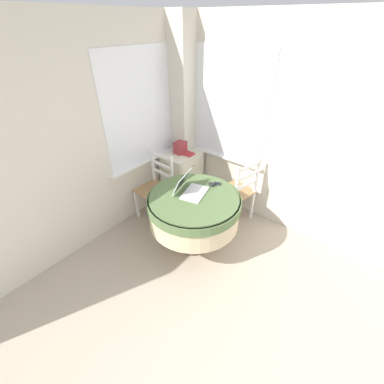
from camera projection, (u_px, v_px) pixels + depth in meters
name	position (u px, v px, depth m)	size (l,w,h in m)	color
corner_room_shell	(206.00, 149.00, 2.76)	(4.35, 4.86, 2.55)	beige
round_dining_table	(194.00, 208.00, 2.98)	(1.08, 1.08, 0.78)	#4C3D2D
laptop	(190.00, 189.00, 2.93)	(0.41, 0.40, 0.23)	white
computer_mouse	(212.00, 184.00, 3.06)	(0.06, 0.09, 0.05)	black
cell_phone	(217.00, 184.00, 3.10)	(0.09, 0.12, 0.01)	#2D2D33
dining_chair_near_back_window	(156.00, 188.00, 3.59)	(0.43, 0.45, 0.97)	#A87F51
dining_chair_near_right_window	(238.00, 192.00, 3.52)	(0.51, 0.50, 0.97)	#A87F51
corner_cabinet	(182.00, 175.00, 4.05)	(0.59, 0.46, 0.78)	silver
storage_box	(180.00, 147.00, 3.79)	(0.17, 0.13, 0.18)	#9E3338
book_on_cabinet	(186.00, 153.00, 3.80)	(0.13, 0.25, 0.02)	#BC3338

